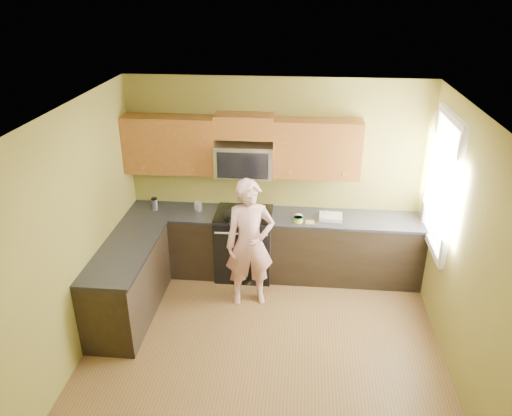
# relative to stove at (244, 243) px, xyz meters

# --- Properties ---
(floor) EXTENTS (4.00, 4.00, 0.00)m
(floor) POSITION_rel_stove_xyz_m (0.40, -1.68, -0.47)
(floor) COLOR brown
(floor) RESTS_ON ground
(ceiling) EXTENTS (4.00, 4.00, 0.00)m
(ceiling) POSITION_rel_stove_xyz_m (0.40, -1.68, 2.23)
(ceiling) COLOR white
(ceiling) RESTS_ON ground
(wall_back) EXTENTS (4.00, 0.00, 4.00)m
(wall_back) POSITION_rel_stove_xyz_m (0.40, 0.32, 0.88)
(wall_back) COLOR olive
(wall_back) RESTS_ON ground
(wall_front) EXTENTS (4.00, 0.00, 4.00)m
(wall_front) POSITION_rel_stove_xyz_m (0.40, -3.67, 0.88)
(wall_front) COLOR olive
(wall_front) RESTS_ON ground
(wall_left) EXTENTS (0.00, 4.00, 4.00)m
(wall_left) POSITION_rel_stove_xyz_m (-1.60, -1.68, 0.88)
(wall_left) COLOR olive
(wall_left) RESTS_ON ground
(wall_right) EXTENTS (0.00, 4.00, 4.00)m
(wall_right) POSITION_rel_stove_xyz_m (2.40, -1.68, 0.88)
(wall_right) COLOR olive
(wall_right) RESTS_ON ground
(cabinet_back_run) EXTENTS (4.00, 0.60, 0.88)m
(cabinet_back_run) POSITION_rel_stove_xyz_m (0.40, 0.02, -0.03)
(cabinet_back_run) COLOR black
(cabinet_back_run) RESTS_ON floor
(cabinet_left_run) EXTENTS (0.60, 1.60, 0.88)m
(cabinet_left_run) POSITION_rel_stove_xyz_m (-1.30, -1.08, -0.03)
(cabinet_left_run) COLOR black
(cabinet_left_run) RESTS_ON floor
(countertop_back) EXTENTS (4.00, 0.62, 0.04)m
(countertop_back) POSITION_rel_stove_xyz_m (0.40, 0.01, 0.43)
(countertop_back) COLOR black
(countertop_back) RESTS_ON cabinet_back_run
(countertop_left) EXTENTS (0.62, 1.60, 0.04)m
(countertop_left) POSITION_rel_stove_xyz_m (-1.29, -1.08, 0.43)
(countertop_left) COLOR black
(countertop_left) RESTS_ON cabinet_left_run
(stove) EXTENTS (0.76, 0.65, 0.95)m
(stove) POSITION_rel_stove_xyz_m (0.00, 0.00, 0.00)
(stove) COLOR black
(stove) RESTS_ON floor
(microwave) EXTENTS (0.76, 0.40, 0.42)m
(microwave) POSITION_rel_stove_xyz_m (0.00, 0.12, 0.97)
(microwave) COLOR silver
(microwave) RESTS_ON wall_back
(upper_cab_left) EXTENTS (1.22, 0.33, 0.75)m
(upper_cab_left) POSITION_rel_stove_xyz_m (-0.99, 0.16, 0.97)
(upper_cab_left) COLOR brown
(upper_cab_left) RESTS_ON wall_back
(upper_cab_right) EXTENTS (1.12, 0.33, 0.75)m
(upper_cab_right) POSITION_rel_stove_xyz_m (0.94, 0.16, 0.97)
(upper_cab_right) COLOR brown
(upper_cab_right) RESTS_ON wall_back
(upper_cab_over_mw) EXTENTS (0.76, 0.33, 0.30)m
(upper_cab_over_mw) POSITION_rel_stove_xyz_m (0.00, 0.16, 1.62)
(upper_cab_over_mw) COLOR brown
(upper_cab_over_mw) RESTS_ON wall_back
(window) EXTENTS (0.06, 1.06, 1.66)m
(window) POSITION_rel_stove_xyz_m (2.38, -0.48, 1.17)
(window) COLOR white
(window) RESTS_ON wall_right
(woman) EXTENTS (0.69, 0.53, 1.67)m
(woman) POSITION_rel_stove_xyz_m (0.15, -0.65, 0.36)
(woman) COLOR #DD706E
(woman) RESTS_ON floor
(frying_pan) EXTENTS (0.36, 0.53, 0.06)m
(frying_pan) POSITION_rel_stove_xyz_m (-0.10, -0.15, 0.47)
(frying_pan) COLOR black
(frying_pan) RESTS_ON stove
(butter_tub) EXTENTS (0.14, 0.14, 0.09)m
(butter_tub) POSITION_rel_stove_xyz_m (0.73, -0.16, 0.45)
(butter_tub) COLOR yellow
(butter_tub) RESTS_ON countertop_back
(toast_slice) EXTENTS (0.11, 0.11, 0.01)m
(toast_slice) POSITION_rel_stove_xyz_m (0.89, -0.17, 0.45)
(toast_slice) COLOR #B27F47
(toast_slice) RESTS_ON countertop_back
(napkin_a) EXTENTS (0.13, 0.14, 0.06)m
(napkin_a) POSITION_rel_stove_xyz_m (0.73, -0.04, 0.48)
(napkin_a) COLOR silver
(napkin_a) RESTS_ON countertop_back
(napkin_b) EXTENTS (0.15, 0.16, 0.07)m
(napkin_b) POSITION_rel_stove_xyz_m (1.11, 0.07, 0.48)
(napkin_b) COLOR silver
(napkin_b) RESTS_ON countertop_back
(dish_towel) EXTENTS (0.31, 0.25, 0.05)m
(dish_towel) POSITION_rel_stove_xyz_m (1.16, -0.01, 0.47)
(dish_towel) COLOR silver
(dish_towel) RESTS_ON countertop_back
(travel_mug) EXTENTS (0.10, 0.10, 0.18)m
(travel_mug) POSITION_rel_stove_xyz_m (-1.23, 0.03, 0.45)
(travel_mug) COLOR silver
(travel_mug) RESTS_ON countertop_back
(glass_a) EXTENTS (0.09, 0.09, 0.12)m
(glass_a) POSITION_rel_stove_xyz_m (-0.62, 0.06, 0.51)
(glass_a) COLOR silver
(glass_a) RESTS_ON countertop_back
(glass_b) EXTENTS (0.07, 0.07, 0.12)m
(glass_b) POSITION_rel_stove_xyz_m (-0.66, 0.10, 0.51)
(glass_b) COLOR silver
(glass_b) RESTS_ON countertop_back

